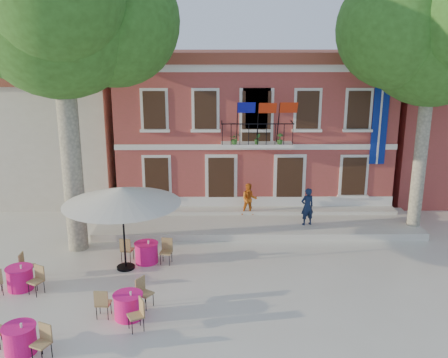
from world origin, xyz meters
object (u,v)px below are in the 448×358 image
pedestrian_orange (249,199)px  plane_tree_west (59,14)px  pedestrian_navy (307,207)px  patio_umbrella (122,196)px  cafe_table_3 (146,252)px  cafe_table_1 (128,305)px  plane_tree_east (433,36)px  cafe_table_0 (20,277)px  cafe_table_2 (20,338)px

pedestrian_orange → plane_tree_west: bearing=-158.8°
pedestrian_navy → pedestrian_orange: (-2.43, 1.26, -0.08)m
patio_umbrella → cafe_table_3: patio_umbrella is taller
patio_umbrella → cafe_table_1: 4.16m
plane_tree_east → cafe_table_0: bearing=-161.3°
pedestrian_navy → cafe_table_0: size_ratio=0.88×
plane_tree_east → cafe_table_1: 15.22m
plane_tree_west → cafe_table_3: plane_tree_west is taller
plane_tree_west → cafe_table_0: 9.18m
pedestrian_orange → cafe_table_1: size_ratio=0.80×
cafe_table_1 → cafe_table_3: bearing=90.1°
pedestrian_navy → cafe_table_1: size_ratio=0.88×
plane_tree_west → pedestrian_navy: size_ratio=7.35×
plane_tree_east → cafe_table_3: plane_tree_east is taller
plane_tree_east → cafe_table_0: size_ratio=5.90×
cafe_table_3 → patio_umbrella: bearing=-144.0°
cafe_table_2 → cafe_table_3: 6.13m
patio_umbrella → pedestrian_navy: size_ratio=2.53×
plane_tree_east → pedestrian_navy: bearing=179.0°
cafe_table_0 → cafe_table_2: 3.78m
cafe_table_1 → plane_tree_west: bearing=119.2°
plane_tree_east → cafe_table_0: 17.68m
cafe_table_2 → plane_tree_west: bearing=92.9°
cafe_table_2 → patio_umbrella: bearing=69.8°
plane_tree_west → plane_tree_east: bearing=6.9°
plane_tree_east → cafe_table_0: plane_tree_east is taller
patio_umbrella → cafe_table_0: patio_umbrella is taller
pedestrian_orange → cafe_table_1: 9.23m
plane_tree_east → patio_umbrella: 13.48m
plane_tree_east → pedestrian_orange: plane_tree_east is taller
plane_tree_east → cafe_table_3: 13.91m
cafe_table_0 → plane_tree_west: bearing=73.6°
pedestrian_orange → cafe_table_0: pedestrian_orange is taller
cafe_table_2 → cafe_table_1: bearing=33.4°
cafe_table_0 → cafe_table_1: (3.92, -1.83, 0.00)m
cafe_table_1 → cafe_table_2: (-2.57, -1.70, -0.01)m
patio_umbrella → cafe_table_1: bearing=-78.2°
cafe_table_2 → cafe_table_0: bearing=111.1°
patio_umbrella → cafe_table_3: 2.51m
plane_tree_west → cafe_table_1: 10.37m
cafe_table_0 → cafe_table_3: size_ratio=0.95×
plane_tree_west → patio_umbrella: (2.22, -1.86, -6.13)m
pedestrian_orange → cafe_table_3: (-4.07, -4.39, -0.62)m
pedestrian_navy → cafe_table_1: (-6.50, -7.01, -0.69)m
plane_tree_west → patio_umbrella: plane_tree_west is taller
plane_tree_west → patio_umbrella: bearing=-39.9°
cafe_table_0 → cafe_table_3: same height
cafe_table_0 → cafe_table_2: bearing=-68.9°
cafe_table_1 → pedestrian_orange: bearing=63.8°
plane_tree_west → cafe_table_2: bearing=-87.1°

